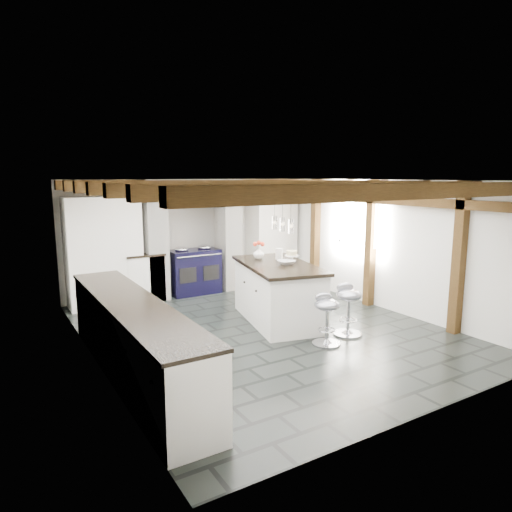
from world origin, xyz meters
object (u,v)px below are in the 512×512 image
kitchen_island (278,292)px  bar_stool_far (327,313)px  range_cooker (194,271)px  bar_stool_near (348,303)px

kitchen_island → bar_stool_far: bearing=-77.4°
kitchen_island → range_cooker: bearing=113.4°
kitchen_island → bar_stool_near: size_ratio=2.69×
range_cooker → bar_stool_far: (0.43, -3.65, -0.00)m
range_cooker → bar_stool_far: range_cooker is taller
bar_stool_near → bar_stool_far: (-0.54, -0.14, -0.03)m
range_cooker → bar_stool_far: 3.68m
kitchen_island → bar_stool_near: (0.53, -1.10, -0.00)m
bar_stool_far → bar_stool_near: bearing=30.6°
kitchen_island → bar_stool_far: 1.25m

